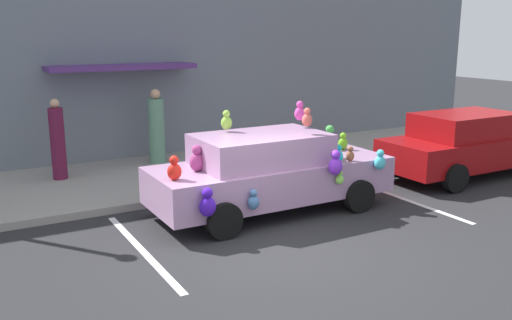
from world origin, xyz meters
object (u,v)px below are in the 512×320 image
Objects in this scene: teddy_bear_on_sidewalk at (283,159)px; pedestrian_near_shopfront at (58,142)px; plush_covered_car at (269,172)px; pedestrian_walking_past at (157,129)px; parked_sedan_behind at (469,144)px.

pedestrian_near_shopfront is at bearing 156.97° from teddy_bear_on_sidewalk.
teddy_bear_on_sidewalk is 0.38× the size of pedestrian_near_shopfront.
plush_covered_car is 2.51× the size of pedestrian_walking_past.
plush_covered_car is 2.53m from teddy_bear_on_sidewalk.
pedestrian_walking_past is (-6.21, 4.41, 0.22)m from parked_sedan_behind.
parked_sedan_behind is at bearing -26.50° from teddy_bear_on_sidewalk.
plush_covered_car reaches higher than teddy_bear_on_sidewalk.
pedestrian_walking_past reaches higher than pedestrian_near_shopfront.
pedestrian_near_shopfront is (-4.70, 2.00, 0.53)m from teddy_bear_on_sidewalk.
pedestrian_walking_past is (-2.24, 2.43, 0.55)m from teddy_bear_on_sidewalk.
pedestrian_near_shopfront is 2.50m from pedestrian_walking_past.
plush_covered_car reaches higher than pedestrian_near_shopfront.
teddy_bear_on_sidewalk is at bearing 153.50° from parked_sedan_behind.
pedestrian_walking_past is (-0.68, 4.40, 0.21)m from plush_covered_car.
teddy_bear_on_sidewalk is 5.14m from pedestrian_near_shopfront.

